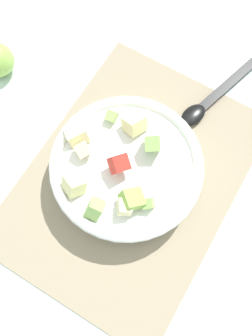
% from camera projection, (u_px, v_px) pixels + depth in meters
% --- Properties ---
extents(ground_plane, '(2.40, 2.40, 0.00)m').
position_uv_depth(ground_plane, '(132.00, 179.00, 0.70)').
color(ground_plane, silver).
extents(placemat, '(0.49, 0.36, 0.01)m').
position_uv_depth(placemat, '(132.00, 179.00, 0.69)').
color(placemat, gray).
rests_on(placemat, ground_plane).
extents(salad_bowl, '(0.26, 0.26, 0.10)m').
position_uv_depth(salad_bowl, '(125.00, 169.00, 0.66)').
color(salad_bowl, white).
rests_on(salad_bowl, placemat).
extents(serving_spoon, '(0.21, 0.08, 0.01)m').
position_uv_depth(serving_spoon, '(208.00, 102.00, 0.74)').
color(serving_spoon, black).
rests_on(serving_spoon, placemat).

